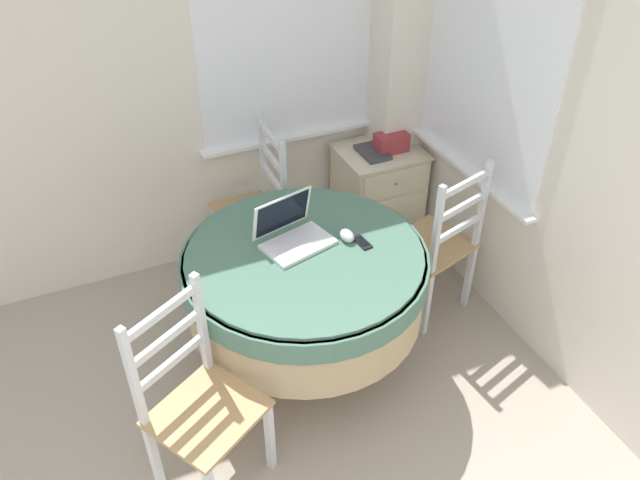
{
  "coord_description": "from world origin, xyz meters",
  "views": [
    {
      "loc": [
        0.1,
        -0.47,
        2.63
      ],
      "look_at": [
        1.16,
        1.92,
        0.68
      ],
      "focal_mm": 35.0,
      "sensor_mm": 36.0,
      "label": 1
    }
  ],
  "objects": [
    {
      "name": "corner_room_shell",
      "position": [
        1.29,
        1.87,
        1.28
      ],
      "size": [
        4.48,
        4.78,
        2.55
      ],
      "color": "silver",
      "rests_on": "ground_plane"
    },
    {
      "name": "round_dining_table",
      "position": [
        1.01,
        1.77,
        0.58
      ],
      "size": [
        1.24,
        1.24,
        0.75
      ],
      "color": "#4C3D2D",
      "rests_on": "ground_plane"
    },
    {
      "name": "laptop",
      "position": [
        0.99,
        1.87,
        0.8
      ],
      "size": [
        0.4,
        0.34,
        0.23
      ],
      "color": "white",
      "rests_on": "round_dining_table"
    },
    {
      "name": "computer_mouse",
      "position": [
        1.25,
        1.77,
        0.78
      ],
      "size": [
        0.07,
        0.1,
        0.05
      ],
      "color": "silver",
      "rests_on": "round_dining_table"
    },
    {
      "name": "cell_phone",
      "position": [
        1.3,
        1.72,
        0.76
      ],
      "size": [
        0.07,
        0.13,
        0.01
      ],
      "color": "black",
      "rests_on": "round_dining_table"
    },
    {
      "name": "dining_chair_near_back_window",
      "position": [
        1.03,
        2.61,
        0.48
      ],
      "size": [
        0.41,
        0.44,
        1.01
      ],
      "color": "tan",
      "rests_on": "ground_plane"
    },
    {
      "name": "dining_chair_near_right_window",
      "position": [
        1.86,
        1.85,
        0.48
      ],
      "size": [
        0.53,
        0.51,
        1.01
      ],
      "color": "tan",
      "rests_on": "ground_plane"
    },
    {
      "name": "dining_chair_camera_near",
      "position": [
        0.32,
        1.3,
        0.48
      ],
      "size": [
        0.57,
        0.56,
        1.01
      ],
      "color": "tan",
      "rests_on": "ground_plane"
    },
    {
      "name": "corner_cabinet",
      "position": [
        1.92,
        2.66,
        0.33
      ],
      "size": [
        0.54,
        0.47,
        0.67
      ],
      "color": "beige",
      "rests_on": "ground_plane"
    },
    {
      "name": "storage_box",
      "position": [
        1.98,
        2.63,
        0.73
      ],
      "size": [
        0.21,
        0.12,
        0.12
      ],
      "color": "#9E3338",
      "rests_on": "corner_cabinet"
    },
    {
      "name": "book_on_cabinet",
      "position": [
        1.85,
        2.64,
        0.68
      ],
      "size": [
        0.16,
        0.25,
        0.02
      ],
      "color": "#3F3F44",
      "rests_on": "corner_cabinet"
    }
  ]
}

